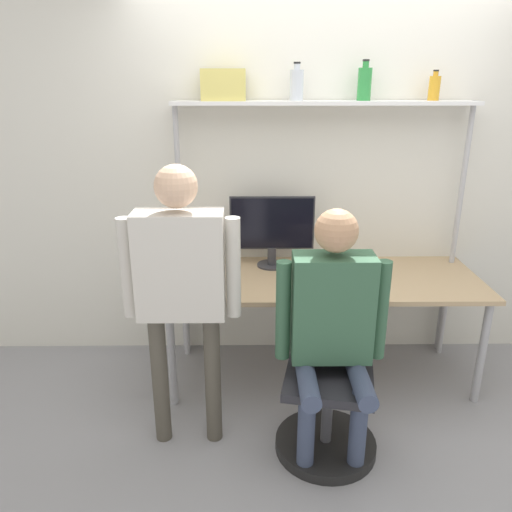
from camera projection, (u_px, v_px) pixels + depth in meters
name	position (u px, v px, depth m)	size (l,w,h in m)	color
ground_plane	(326.00, 409.00, 3.14)	(12.00, 12.00, 0.00)	gray
wall_back	(319.00, 172.00, 3.47)	(8.00, 0.06, 2.70)	silver
desk	(322.00, 286.00, 3.30)	(2.05, 0.78, 0.73)	tan
shelf_unit	(323.00, 147.00, 3.26)	(1.95, 0.22, 1.83)	white
monitor	(272.00, 227.00, 3.38)	(0.57, 0.20, 0.49)	#333338
laptop	(319.00, 278.00, 3.10)	(0.28, 0.23, 0.22)	#BCBCC1
cell_phone	(359.00, 291.00, 3.05)	(0.07, 0.15, 0.01)	black
office_chair	(328.00, 400.00, 2.74)	(0.56, 0.56, 0.94)	black
person_seated	(333.00, 318.00, 2.52)	(0.58, 0.47, 1.38)	#38425B
person_standing	(181.00, 276.00, 2.56)	(0.62, 0.21, 1.58)	#4C473D
bottle_amber	(434.00, 88.00, 3.14)	(0.07, 0.07, 0.18)	gold
bottle_green	(365.00, 83.00, 3.13)	(0.09, 0.09, 0.24)	#2D8C3F
bottle_clear	(297.00, 84.00, 3.13)	(0.09, 0.09, 0.23)	silver
storage_box	(224.00, 85.00, 3.12)	(0.28, 0.18, 0.19)	#DBCC66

